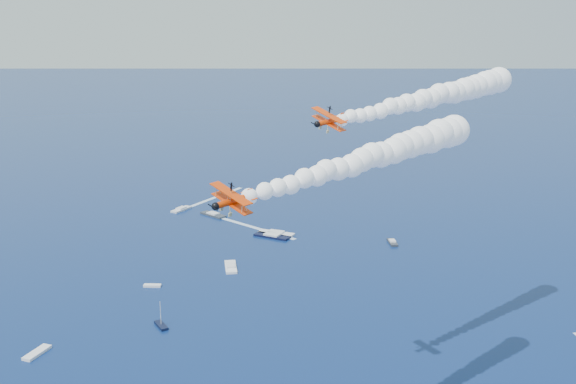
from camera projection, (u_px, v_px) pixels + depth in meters
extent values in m
cube|color=#303640|center=(213.00, 215.00, 271.32)|extent=(10.33, 11.32, 0.70)
cube|color=white|center=(152.00, 286.00, 200.62)|extent=(5.25, 2.42, 0.70)
cube|color=silver|center=(181.00, 209.00, 278.78)|extent=(8.64, 9.86, 0.70)
cube|color=white|center=(231.00, 267.00, 215.35)|extent=(3.54, 10.87, 0.70)
cube|color=black|center=(272.00, 236.00, 245.26)|extent=(13.23, 11.00, 0.70)
cube|color=white|center=(276.00, 233.00, 248.18)|extent=(13.59, 10.42, 0.70)
cube|color=#2A2F39|center=(392.00, 242.00, 238.41)|extent=(2.80, 7.74, 0.70)
cube|color=black|center=(161.00, 325.00, 174.95)|extent=(3.94, 6.07, 0.70)
cube|color=white|center=(37.00, 353.00, 160.91)|extent=(5.76, 7.99, 0.70)
cube|color=white|center=(257.00, 228.00, 255.10)|extent=(25.93, 30.42, 0.04)
cube|color=white|center=(216.00, 197.00, 298.89)|extent=(24.81, 31.29, 0.04)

